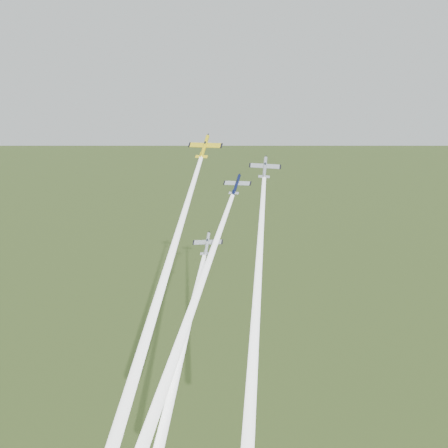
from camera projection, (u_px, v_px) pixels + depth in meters
plane_yellow at (205, 147)px, 137.97m from camera, size 8.99×7.60×7.10m
smoke_trail_yellow at (157, 303)px, 117.46m from camera, size 5.04×58.47×55.53m
plane_navy at (237, 184)px, 133.94m from camera, size 7.71×6.94×6.05m
smoke_trail_navy at (186, 326)px, 117.09m from camera, size 10.48×50.47×48.16m
plane_silver_right at (265, 167)px, 138.06m from camera, size 8.64×7.69×6.57m
smoke_trail_silver_right at (256, 319)px, 117.58m from camera, size 11.11×54.77×52.27m
plane_silver_low at (207, 244)px, 130.44m from camera, size 7.94×6.12×6.59m
smoke_trail_silver_low at (170, 400)px, 112.47m from camera, size 3.15×49.89×47.44m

